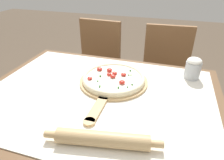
# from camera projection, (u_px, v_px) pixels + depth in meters

# --- Properties ---
(dining_table) EXTENTS (1.18, 0.90, 0.72)m
(dining_table) POSITION_uv_depth(u_px,v_px,m) (99.00, 112.00, 1.04)
(dining_table) COLOR brown
(dining_table) RESTS_ON ground_plane
(towel_cloth) EXTENTS (1.10, 0.82, 0.00)m
(towel_cloth) POSITION_uv_depth(u_px,v_px,m) (98.00, 94.00, 0.98)
(towel_cloth) COLOR white
(towel_cloth) RESTS_ON dining_table
(pizza_peel) EXTENTS (0.36, 0.54, 0.01)m
(pizza_peel) POSITION_uv_depth(u_px,v_px,m) (113.00, 83.00, 1.06)
(pizza_peel) COLOR tan
(pizza_peel) RESTS_ON towel_cloth
(pizza) EXTENTS (0.33, 0.33, 0.04)m
(pizza) POSITION_uv_depth(u_px,v_px,m) (114.00, 78.00, 1.07)
(pizza) COLOR beige
(pizza) RESTS_ON pizza_peel
(rolling_pin) EXTENTS (0.41, 0.11, 0.06)m
(rolling_pin) POSITION_uv_depth(u_px,v_px,m) (102.00, 139.00, 0.69)
(rolling_pin) COLOR tan
(rolling_pin) RESTS_ON towel_cloth
(chair_left) EXTENTS (0.43, 0.43, 0.87)m
(chair_left) POSITION_uv_depth(u_px,v_px,m) (97.00, 63.00, 1.81)
(chair_left) COLOR brown
(chair_left) RESTS_ON ground_plane
(chair_right) EXTENTS (0.42, 0.42, 0.87)m
(chair_right) POSITION_uv_depth(u_px,v_px,m) (165.00, 73.00, 1.66)
(chair_right) COLOR brown
(chair_right) RESTS_ON ground_plane
(flour_cup) EXTENTS (0.08, 0.08, 0.12)m
(flour_cup) POSITION_uv_depth(u_px,v_px,m) (193.00, 68.00, 1.09)
(flour_cup) COLOR #B2B7BC
(flour_cup) RESTS_ON towel_cloth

